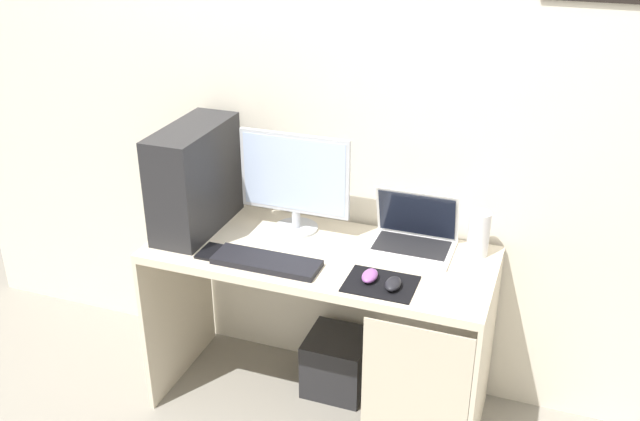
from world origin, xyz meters
name	(u,v)px	position (x,y,z in m)	size (l,w,h in m)	color
ground_plane	(320,403)	(0.00, 0.00, 0.00)	(8.00, 8.00, 0.00)	gray
wall_back	(348,100)	(0.00, 0.33, 1.30)	(4.00, 0.05, 2.60)	beige
desk	(324,288)	(0.02, -0.01, 0.61)	(1.38, 0.58, 0.77)	beige
pc_tower	(195,178)	(-0.56, 0.03, 1.00)	(0.20, 0.48, 0.45)	#232326
monitor	(295,181)	(-0.16, 0.14, 1.00)	(0.47, 0.18, 0.43)	#B7BCC6
laptop	(413,237)	(0.34, 0.16, 0.82)	(0.34, 0.25, 0.23)	white
speaker	(479,234)	(0.59, 0.19, 0.86)	(0.09, 0.09, 0.18)	silver
keyboard	(267,262)	(-0.16, -0.17, 0.78)	(0.42, 0.14, 0.02)	black
mousepad	(381,284)	(0.30, -0.16, 0.77)	(0.26, 0.20, 0.01)	black
mouse_left	(370,276)	(0.25, -0.15, 0.79)	(0.06, 0.10, 0.03)	#8C4C99
mouse_right	(393,284)	(0.35, -0.18, 0.79)	(0.06, 0.10, 0.03)	black
cell_phone	(209,251)	(-0.41, -0.16, 0.78)	(0.07, 0.13, 0.01)	black
subwoofer	(337,362)	(0.04, 0.13, 0.13)	(0.27, 0.27, 0.27)	#232326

